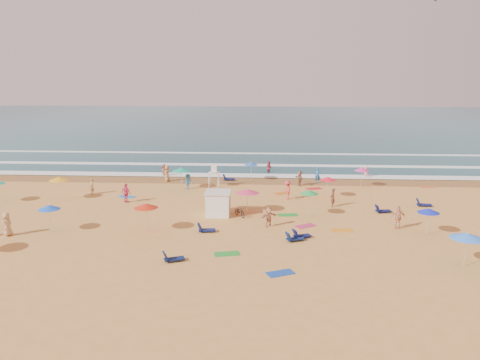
{
  "coord_description": "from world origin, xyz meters",
  "views": [
    {
      "loc": [
        3.0,
        -40.51,
        11.71
      ],
      "look_at": [
        0.27,
        6.0,
        1.5
      ],
      "focal_mm": 35.0,
      "sensor_mm": 36.0,
      "label": 1
    }
  ],
  "objects": [
    {
      "name": "wet_sand",
      "position": [
        0.0,
        12.5,
        0.01
      ],
      "size": [
        220.0,
        220.0,
        0.0
      ],
      "primitive_type": "plane",
      "color": "olive",
      "rests_on": "ground"
    },
    {
      "name": "ocean",
      "position": [
        0.0,
        84.0,
        0.0
      ],
      "size": [
        220.0,
        140.0,
        0.18
      ],
      "primitive_type": "cube",
      "color": "#0C4756",
      "rests_on": "ground"
    },
    {
      "name": "beachgoers",
      "position": [
        -0.93,
        4.79,
        0.83
      ],
      "size": [
        34.41,
        27.49,
        2.13
      ],
      "color": "tan",
      "rests_on": "ground"
    },
    {
      "name": "cabana_roof",
      "position": [
        -1.18,
        -1.54,
        2.06
      ],
      "size": [
        2.2,
        2.2,
        0.12
      ],
      "primitive_type": "cube",
      "color": "silver",
      "rests_on": "cabana"
    },
    {
      "name": "surf_foam",
      "position": [
        0.0,
        21.32,
        0.1
      ],
      "size": [
        200.0,
        18.7,
        0.05
      ],
      "color": "white",
      "rests_on": "ground"
    },
    {
      "name": "lifeguard_stand",
      "position": [
        -2.76,
        9.19,
        1.05
      ],
      "size": [
        1.2,
        1.2,
        2.1
      ],
      "primitive_type": null,
      "color": "white",
      "rests_on": "ground"
    },
    {
      "name": "towels",
      "position": [
        2.53,
        -1.26,
        0.01
      ],
      "size": [
        43.54,
        25.44,
        0.03
      ],
      "color": "red",
      "rests_on": "ground"
    },
    {
      "name": "cabana",
      "position": [
        -1.18,
        -1.54,
        1.0
      ],
      "size": [
        2.0,
        2.0,
        2.0
      ],
      "primitive_type": "cube",
      "color": "white",
      "rests_on": "ground"
    },
    {
      "name": "loungers",
      "position": [
        1.69,
        -2.96,
        0.17
      ],
      "size": [
        41.55,
        25.49,
        0.34
      ],
      "color": "#0F144F",
      "rests_on": "ground"
    },
    {
      "name": "bicycle",
      "position": [
        0.72,
        -1.84,
        0.43
      ],
      "size": [
        1.38,
        1.7,
        0.87
      ],
      "primitive_type": "imported",
      "rotation": [
        0.0,
        0.0,
        0.57
      ],
      "color": "black",
      "rests_on": "ground"
    },
    {
      "name": "ground",
      "position": [
        0.0,
        0.0,
        0.0
      ],
      "size": [
        220.0,
        220.0,
        0.0
      ],
      "primitive_type": "plane",
      "color": "gold",
      "rests_on": "ground"
    },
    {
      "name": "beach_umbrellas",
      "position": [
        4.39,
        -0.7,
        2.05
      ],
      "size": [
        59.55,
        26.24,
        0.65
      ],
      "color": "#F5AE19",
      "rests_on": "ground"
    }
  ]
}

